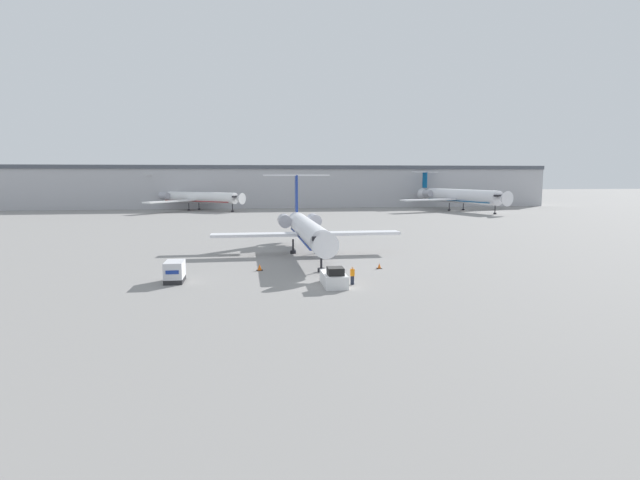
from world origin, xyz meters
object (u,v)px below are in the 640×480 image
pushback_tug (334,278)px  airplane_parked_far_right (459,196)px  traffic_cone_left (260,267)px  airplane_main (307,229)px  traffic_cone_right (379,266)px  luggage_cart (175,272)px  airplane_parked_far_left (196,197)px  worker_near_tug (352,275)px

pushback_tug → airplane_parked_far_right: bearing=60.6°
pushback_tug → airplane_parked_far_right: airplane_parked_far_right is taller
traffic_cone_left → airplane_main: bearing=59.7°
airplane_main → airplane_parked_far_right: (52.92, 73.82, 0.91)m
traffic_cone_left → traffic_cone_right: bearing=-3.0°
traffic_cone_left → luggage_cart: bearing=-149.6°
luggage_cart → traffic_cone_right: (21.54, 4.17, -0.74)m
airplane_parked_far_left → airplane_parked_far_right: bearing=-9.4°
pushback_tug → airplane_parked_far_right: (52.50, 93.25, 3.56)m
airplane_main → traffic_cone_left: 13.01m
luggage_cart → airplane_parked_far_left: size_ratio=0.10×
airplane_parked_far_left → luggage_cart: bearing=-85.1°
luggage_cart → airplane_parked_far_left: (-8.80, 102.24, 2.78)m
airplane_main → traffic_cone_left: bearing=-120.3°
airplane_parked_far_right → traffic_cone_right: bearing=-118.3°
worker_near_tug → airplane_parked_far_right: bearing=61.4°
pushback_tug → luggage_cart: size_ratio=1.48×
worker_near_tug → airplane_parked_far_left: bearing=103.7°
worker_near_tug → traffic_cone_left: worker_near_tug is taller
luggage_cart → traffic_cone_right: luggage_cart is taller
worker_near_tug → airplane_parked_far_left: (-25.72, 105.73, 2.90)m
pushback_tug → traffic_cone_right: pushback_tug is taller
airplane_main → worker_near_tug: bearing=-83.4°
airplane_main → airplane_parked_far_right: airplane_parked_far_right is taller
traffic_cone_left → traffic_cone_right: size_ratio=1.15×
luggage_cart → worker_near_tug: (16.91, -3.49, -0.11)m
traffic_cone_right → airplane_parked_far_right: bearing=61.7°
pushback_tug → traffic_cone_left: size_ratio=6.37×
traffic_cone_right → airplane_parked_far_left: bearing=107.2°
traffic_cone_right → airplane_parked_far_right: size_ratio=0.02×
pushback_tug → luggage_cart: (-15.10, 3.64, 0.31)m
airplane_main → luggage_cart: bearing=-132.9°
pushback_tug → traffic_cone_left: 10.91m
pushback_tug → worker_near_tug: bearing=4.7°
traffic_cone_right → airplane_parked_far_right: 97.15m
airplane_parked_far_right → airplane_main: bearing=-125.6°
traffic_cone_left → airplane_parked_far_right: airplane_parked_far_right is taller
traffic_cone_right → airplane_parked_far_right: airplane_parked_far_right is taller
worker_near_tug → airplane_parked_far_left: airplane_parked_far_left is taller
airplane_main → airplane_parked_far_left: 89.58m
airplane_main → airplane_parked_far_left: bearing=105.2°
pushback_tug → worker_near_tug: 1.83m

